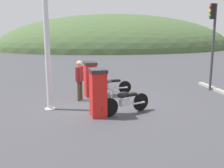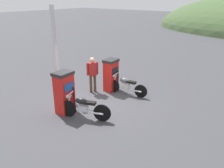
{
  "view_description": "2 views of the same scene",
  "coord_description": "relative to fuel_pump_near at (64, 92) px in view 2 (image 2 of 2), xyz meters",
  "views": [
    {
      "loc": [
        -1.42,
        -10.62,
        3.07
      ],
      "look_at": [
        0.4,
        0.08,
        0.81
      ],
      "focal_mm": 43.54,
      "sensor_mm": 36.0,
      "label": 1
    },
    {
      "loc": [
        6.26,
        -6.88,
        4.38
      ],
      "look_at": [
        1.07,
        -0.26,
        1.17
      ],
      "focal_mm": 37.24,
      "sensor_mm": 36.0,
      "label": 2
    }
  ],
  "objects": [
    {
      "name": "motorcycle_far_pump",
      "position": [
        0.9,
        2.94,
        -0.4
      ],
      "size": [
        2.0,
        0.57,
        0.94
      ],
      "color": "black",
      "rests_on": "ground"
    },
    {
      "name": "attendant_person",
      "position": [
        -0.53,
        2.2,
        0.14
      ],
      "size": [
        0.37,
        0.54,
        1.72
      ],
      "color": "#473828",
      "rests_on": "ground"
    },
    {
      "name": "fuel_pump_far",
      "position": [
        0.0,
        2.93,
        -0.06
      ],
      "size": [
        0.6,
        0.76,
        1.56
      ],
      "color": "red",
      "rests_on": "ground"
    },
    {
      "name": "motorcycle_near_pump",
      "position": [
        0.98,
        0.06,
        -0.36
      ],
      "size": [
        1.91,
        0.89,
        0.97
      ],
      "color": "black",
      "rests_on": "ground"
    },
    {
      "name": "canopy_support_pole",
      "position": [
        -1.73,
        1.09,
        1.09
      ],
      "size": [
        0.4,
        0.4,
        4.04
      ],
      "color": "silver",
      "rests_on": "ground"
    },
    {
      "name": "ground_plane",
      "position": [
        0.36,
        1.47,
        -0.85
      ],
      "size": [
        120.0,
        120.0,
        0.0
      ],
      "primitive_type": "plane",
      "color": "#424247"
    },
    {
      "name": "fuel_pump_near",
      "position": [
        0.0,
        0.0,
        0.0
      ],
      "size": [
        0.62,
        0.78,
        1.68
      ],
      "color": "red",
      "rests_on": "ground"
    }
  ]
}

